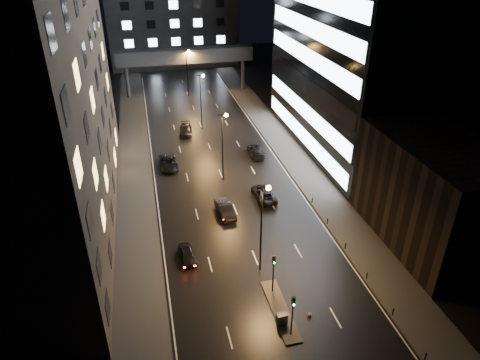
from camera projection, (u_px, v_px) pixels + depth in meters
The scene contains 24 objects.
ground at pixel (209, 146), 72.40m from camera, with size 160.00×160.00×0.00m, color black.
sidewalk_left at pixel (135, 167), 65.61m from camera, with size 5.00×110.00×0.15m, color #383533.
sidewalk_right at pixel (289, 151), 70.60m from camera, with size 5.00×110.00×0.15m, color #383533.
building_left at pixel (16, 55), 44.57m from camera, with size 15.00×48.00×40.00m, color #2D2319.
building_right_low at pixel (433, 194), 47.10m from camera, with size 10.00×18.00×12.00m, color black.
building_right_glass at pixel (376, 2), 63.04m from camera, with size 20.00×36.00×45.00m, color black.
building_far at pixel (172, 17), 115.65m from camera, with size 34.00×14.00×25.00m, color #333335.
skybridge at pixel (185, 56), 93.86m from camera, with size 30.00×3.00×10.00m.
median_island at pixel (280, 310), 40.10m from camera, with size 1.60×8.00×0.15m, color #383533.
traffic_signal_near at pixel (274, 268), 40.75m from camera, with size 0.28×0.34×4.40m.
traffic_signal_far at pixel (293, 310), 36.07m from camera, with size 0.28×0.34×4.40m.
bollard_row at pixel (356, 261), 45.72m from camera, with size 0.12×25.12×0.90m.
streetlight_near at pixel (263, 218), 42.05m from camera, with size 1.45×0.50×10.15m.
streetlight_mid_a at pixel (223, 139), 59.06m from camera, with size 1.45×0.50×10.15m.
streetlight_mid_b at pixel (201, 95), 76.07m from camera, with size 1.45×0.50×10.15m.
streetlight_far at pixel (188, 67), 93.09m from camera, with size 1.45×0.50×10.15m.
car_away_a at pixel (187, 255), 46.28m from camera, with size 1.56×3.87×1.32m, color black.
car_away_b at pixel (225, 209), 53.90m from camera, with size 1.66×4.76×1.57m, color black.
car_away_c at pixel (169, 163), 65.29m from camera, with size 2.60×5.64×1.57m, color black.
car_away_d at pixel (186, 130), 76.83m from camera, with size 2.12×5.21×1.51m, color black.
car_toward_a at pixel (264, 194), 57.35m from camera, with size 2.50×5.42×1.51m, color black.
car_toward_b at pixel (256, 151), 69.10m from camera, with size 2.19×5.38×1.56m, color black.
utility_cabinet at pixel (282, 319), 38.30m from camera, with size 0.92×0.54×1.14m, color #4D4C4F.
cone_b at pixel (310, 315), 39.35m from camera, with size 0.39×0.39×0.50m, color red.
Camera 1 is at (-10.02, -25.47, 30.24)m, focal length 32.00 mm.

